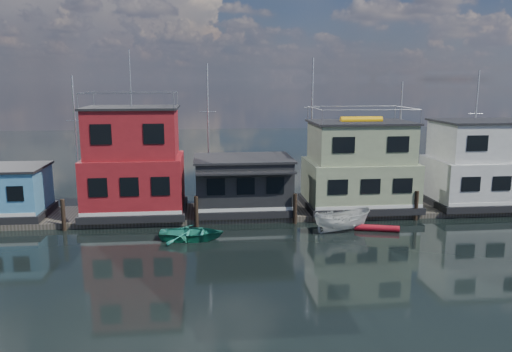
{
  "coord_description": "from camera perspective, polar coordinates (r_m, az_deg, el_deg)",
  "views": [
    {
      "loc": [
        -3.34,
        -24.77,
        10.17
      ],
      "look_at": [
        0.49,
        12.0,
        3.0
      ],
      "focal_mm": 35.0,
      "sensor_mm": 36.0,
      "label": 1
    }
  ],
  "objects": [
    {
      "name": "houseboat_red",
      "position": [
        37.63,
        -13.75,
        1.38
      ],
      "size": [
        7.4,
        5.9,
        11.86
      ],
      "color": "black",
      "rests_on": "dock"
    },
    {
      "name": "pilings",
      "position": [
        35.29,
        -0.86,
        -3.92
      ],
      "size": [
        42.28,
        0.28,
        2.2
      ],
      "color": "#2D2116",
      "rests_on": "ground"
    },
    {
      "name": "background_masts",
      "position": [
        43.78,
        4.77,
        4.88
      ],
      "size": [
        36.4,
        0.16,
        12.0
      ],
      "color": "silver",
      "rests_on": "ground"
    },
    {
      "name": "houseboat_white",
      "position": [
        43.28,
        24.46,
        1.17
      ],
      "size": [
        8.4,
        5.9,
        6.66
      ],
      "color": "black",
      "rests_on": "dock"
    },
    {
      "name": "houseboat_dark",
      "position": [
        37.67,
        -1.49,
        -0.91
      ],
      "size": [
        7.4,
        6.1,
        4.06
      ],
      "color": "black",
      "rests_on": "dock"
    },
    {
      "name": "dinghy_teal",
      "position": [
        32.61,
        -7.37,
        -6.5
      ],
      "size": [
        4.38,
        3.29,
        0.86
      ],
      "primitive_type": "imported",
      "rotation": [
        0.0,
        0.0,
        1.49
      ],
      "color": "#258770",
      "rests_on": "ground"
    },
    {
      "name": "red_kayak",
      "position": [
        35.12,
        13.63,
        -5.8
      ],
      "size": [
        3.01,
        1.19,
        0.44
      ],
      "primitive_type": "cylinder",
      "rotation": [
        0.0,
        1.57,
        -0.26
      ],
      "color": "#AC1220",
      "rests_on": "ground"
    },
    {
      "name": "houseboat_green",
      "position": [
        39.19,
        11.73,
        1.02
      ],
      "size": [
        8.4,
        5.9,
        7.03
      ],
      "color": "black",
      "rests_on": "dock"
    },
    {
      "name": "houseboat_blue",
      "position": [
        40.38,
        -27.1,
        -1.62
      ],
      "size": [
        6.4,
        4.9,
        3.66
      ],
      "color": "black",
      "rests_on": "dock"
    },
    {
      "name": "motorboat",
      "position": [
        34.38,
        9.82,
        -5.03
      ],
      "size": [
        4.27,
        2.16,
        1.57
      ],
      "primitive_type": "imported",
      "rotation": [
        0.0,
        0.0,
        1.73
      ],
      "color": "silver",
      "rests_on": "ground"
    },
    {
      "name": "ground",
      "position": [
        26.99,
        1.64,
        -11.17
      ],
      "size": [
        160.0,
        160.0,
        0.0
      ],
      "primitive_type": "plane",
      "color": "black",
      "rests_on": "ground"
    },
    {
      "name": "dock",
      "position": [
        38.25,
        -0.73,
        -4.14
      ],
      "size": [
        48.0,
        5.0,
        0.4
      ],
      "primitive_type": "cube",
      "color": "#595147",
      "rests_on": "ground"
    }
  ]
}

